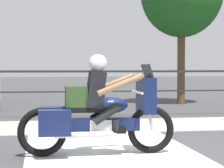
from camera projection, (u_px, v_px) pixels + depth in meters
The scene contains 5 objects.
ground_plane at pixel (153, 153), 6.93m from camera, with size 120.00×120.00×0.00m, color #424244.
sidewalk_band at pixel (116, 125), 10.28m from camera, with size 44.00×2.40×0.01m, color #A8A59E.
crosswalk_band at pixel (115, 157), 6.63m from camera, with size 2.72×6.00×0.01m, color silver.
fence_railing at pixel (104, 80), 12.03m from camera, with size 36.00×0.05×1.29m.
motorcycle at pixel (96, 111), 6.79m from camera, with size 2.46×0.76×1.57m.
Camera 1 is at (-1.77, -6.69, 1.36)m, focal length 70.00 mm.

